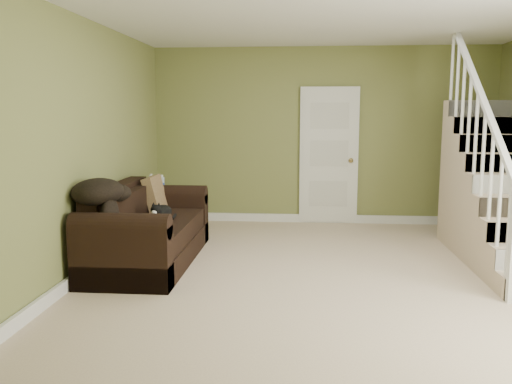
% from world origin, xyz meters
% --- Properties ---
extents(floor, '(5.00, 5.50, 0.01)m').
position_xyz_m(floor, '(0.00, 0.00, 0.00)').
color(floor, tan).
rests_on(floor, ground).
extents(ceiling, '(5.00, 5.50, 0.01)m').
position_xyz_m(ceiling, '(0.00, 0.00, 2.60)').
color(ceiling, white).
rests_on(ceiling, wall_back).
extents(wall_back, '(5.00, 0.04, 2.60)m').
position_xyz_m(wall_back, '(0.00, 2.75, 1.30)').
color(wall_back, olive).
rests_on(wall_back, floor).
extents(wall_front, '(5.00, 0.04, 2.60)m').
position_xyz_m(wall_front, '(0.00, -2.75, 1.30)').
color(wall_front, olive).
rests_on(wall_front, floor).
extents(wall_left, '(0.04, 5.50, 2.60)m').
position_xyz_m(wall_left, '(-2.50, 0.00, 1.30)').
color(wall_left, olive).
rests_on(wall_left, floor).
extents(baseboard_back, '(5.00, 0.04, 0.12)m').
position_xyz_m(baseboard_back, '(0.00, 2.72, 0.06)').
color(baseboard_back, white).
rests_on(baseboard_back, floor).
extents(baseboard_left, '(0.04, 5.50, 0.12)m').
position_xyz_m(baseboard_left, '(-2.47, 0.00, 0.06)').
color(baseboard_left, white).
rests_on(baseboard_left, floor).
extents(door, '(0.86, 0.12, 2.02)m').
position_xyz_m(door, '(0.10, 2.71, 1.01)').
color(door, white).
rests_on(door, floor).
extents(staircase, '(1.00, 2.51, 2.82)m').
position_xyz_m(staircase, '(1.99, 0.97, 0.64)').
color(staircase, tan).
rests_on(staircase, floor).
extents(sofa, '(0.94, 2.17, 0.86)m').
position_xyz_m(sofa, '(-2.02, 0.39, 0.33)').
color(sofa, black).
rests_on(sofa, floor).
extents(side_table, '(0.56, 0.56, 0.81)m').
position_xyz_m(side_table, '(-2.25, 1.78, 0.30)').
color(side_table, black).
rests_on(side_table, floor).
extents(cat, '(0.23, 0.48, 0.23)m').
position_xyz_m(cat, '(-1.84, 0.42, 0.55)').
color(cat, black).
rests_on(cat, sofa).
extents(banana, '(0.09, 0.18, 0.05)m').
position_xyz_m(banana, '(-1.80, -0.22, 0.49)').
color(banana, gold).
rests_on(banana, sofa).
extents(throw_pillow, '(0.23, 0.47, 0.48)m').
position_xyz_m(throw_pillow, '(-2.07, 1.03, 0.65)').
color(throw_pillow, brown).
rests_on(throw_pillow, sofa).
extents(throw_blanket, '(0.49, 0.64, 0.26)m').
position_xyz_m(throw_blanket, '(-2.28, -0.28, 0.89)').
color(throw_blanket, black).
rests_on(throw_blanket, sofa).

